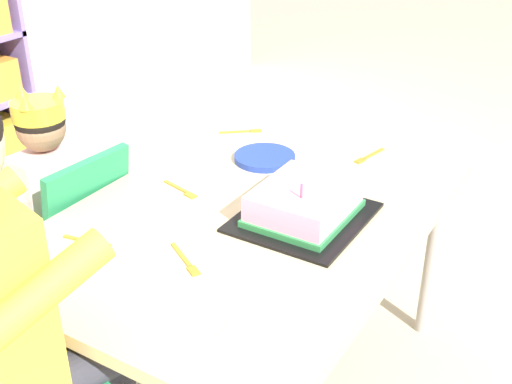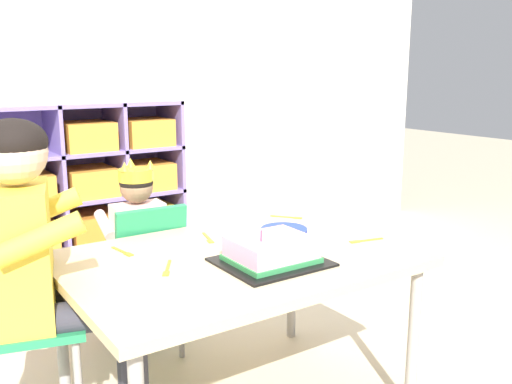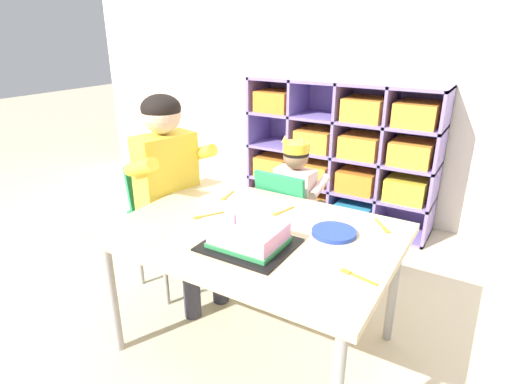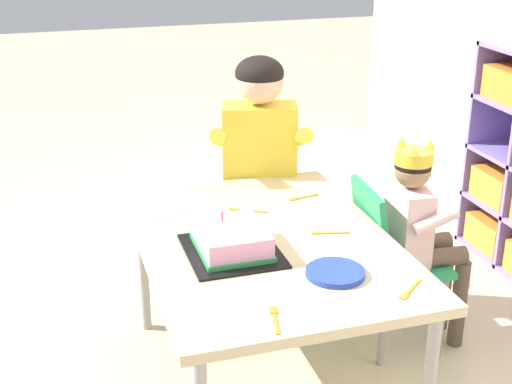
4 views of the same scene
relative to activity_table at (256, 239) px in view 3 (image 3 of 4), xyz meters
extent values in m
plane|color=beige|center=(0.00, 0.00, -0.53)|extent=(16.00, 16.00, 0.00)
cube|color=beige|center=(0.00, 1.72, 0.86)|extent=(5.40, 0.10, 2.78)
cube|color=#7F6BB2|center=(-0.20, 1.65, -0.03)|extent=(1.35, 0.01, 1.02)
cube|color=#7F6BB2|center=(-0.86, 1.48, -0.03)|extent=(0.02, 0.35, 1.02)
cube|color=#7F6BB2|center=(-0.53, 1.48, -0.03)|extent=(0.02, 0.35, 1.02)
cube|color=#7F6BB2|center=(-0.20, 1.48, -0.03)|extent=(0.02, 0.35, 1.02)
cube|color=#7F6BB2|center=(0.14, 1.48, -0.03)|extent=(0.02, 0.35, 1.02)
cube|color=#7F6BB2|center=(0.47, 1.48, -0.03)|extent=(0.02, 0.35, 1.02)
cube|color=#7F6BB2|center=(-0.20, 1.48, -0.52)|extent=(1.35, 0.35, 0.02)
cube|color=#7F6BB2|center=(-0.20, 1.48, -0.27)|extent=(1.35, 0.35, 0.02)
cube|color=#7F6BB2|center=(-0.20, 1.48, -0.03)|extent=(1.35, 0.35, 0.02)
cube|color=#7F6BB2|center=(-0.20, 1.48, 0.22)|extent=(1.35, 0.35, 0.02)
cube|color=#7F6BB2|center=(-0.20, 1.48, 0.47)|extent=(1.35, 0.35, 0.02)
cube|color=orange|center=(-0.70, 1.46, -0.44)|extent=(0.26, 0.28, 0.15)
cube|color=orange|center=(-0.36, 1.46, -0.44)|extent=(0.26, 0.28, 0.15)
cube|color=teal|center=(-0.03, 1.46, -0.44)|extent=(0.26, 0.28, 0.15)
cube|color=orange|center=(-0.70, 1.46, -0.19)|extent=(0.26, 0.28, 0.15)
cube|color=orange|center=(-0.36, 1.46, -0.19)|extent=(0.26, 0.28, 0.15)
cube|color=orange|center=(-0.03, 1.46, -0.19)|extent=(0.26, 0.28, 0.15)
cube|color=yellow|center=(0.30, 1.46, -0.19)|extent=(0.26, 0.28, 0.15)
cube|color=orange|center=(-0.36, 1.46, 0.06)|extent=(0.26, 0.28, 0.15)
cube|color=orange|center=(-0.03, 1.46, 0.06)|extent=(0.26, 0.28, 0.15)
cube|color=orange|center=(0.30, 1.46, 0.06)|extent=(0.26, 0.28, 0.15)
cube|color=orange|center=(-0.70, 1.46, 0.31)|extent=(0.26, 0.28, 0.15)
cube|color=orange|center=(-0.03, 1.46, 0.31)|extent=(0.26, 0.28, 0.15)
cube|color=orange|center=(0.30, 1.46, 0.31)|extent=(0.26, 0.28, 0.15)
cube|color=#D1B789|center=(0.00, 0.00, 0.03)|extent=(1.13, 0.81, 0.03)
cylinder|color=#9E9993|center=(-0.51, -0.35, -0.26)|extent=(0.04, 0.04, 0.55)
cylinder|color=#9E9993|center=(-0.51, 0.35, -0.26)|extent=(0.04, 0.04, 0.55)
cylinder|color=#9E9993|center=(0.51, 0.35, -0.26)|extent=(0.04, 0.04, 0.55)
cube|color=#238451|center=(-0.11, 0.58, -0.18)|extent=(0.32, 0.32, 0.03)
cube|color=#238451|center=(-0.12, 0.44, -0.02)|extent=(0.28, 0.08, 0.31)
cylinder|color=gray|center=(0.02, 0.69, -0.36)|extent=(0.02, 0.02, 0.34)
cylinder|color=gray|center=(-0.22, 0.70, -0.36)|extent=(0.02, 0.02, 0.34)
cylinder|color=gray|center=(0.01, 0.45, -0.36)|extent=(0.02, 0.02, 0.34)
cylinder|color=gray|center=(-0.24, 0.47, -0.36)|extent=(0.02, 0.02, 0.34)
cube|color=beige|center=(-0.11, 0.59, -0.03)|extent=(0.22, 0.13, 0.29)
sphere|color=#997051|center=(-0.11, 0.59, 0.19)|extent=(0.13, 0.13, 0.13)
ellipsoid|color=black|center=(-0.11, 0.59, 0.21)|extent=(0.14, 0.14, 0.10)
cylinder|color=yellow|center=(-0.11, 0.59, 0.24)|extent=(0.14, 0.14, 0.05)
cone|color=yellow|center=(-0.11, 0.65, 0.28)|extent=(0.04, 0.04, 0.04)
cone|color=yellow|center=(-0.06, 0.56, 0.28)|extent=(0.04, 0.04, 0.04)
cone|color=yellow|center=(-0.16, 0.56, 0.28)|extent=(0.04, 0.04, 0.04)
cylinder|color=brown|center=(-0.04, 0.69, -0.14)|extent=(0.08, 0.21, 0.07)
cylinder|color=brown|center=(-0.17, 0.70, -0.14)|extent=(0.08, 0.21, 0.07)
cylinder|color=brown|center=(-0.03, 0.79, -0.35)|extent=(0.06, 0.06, 0.36)
cylinder|color=brown|center=(-0.16, 0.80, -0.35)|extent=(0.06, 0.06, 0.36)
cylinder|color=beige|center=(0.02, 0.62, 0.04)|extent=(0.06, 0.18, 0.10)
cylinder|color=beige|center=(-0.23, 0.64, 0.04)|extent=(0.06, 0.18, 0.10)
cube|color=#238451|center=(-0.64, 0.18, -0.10)|extent=(0.39, 0.39, 0.03)
cube|color=#238451|center=(-0.78, 0.22, 0.03)|extent=(0.13, 0.30, 0.24)
cylinder|color=gray|center=(-0.55, 0.02, -0.32)|extent=(0.02, 0.02, 0.42)
cylinder|color=gray|center=(-0.48, 0.27, -0.32)|extent=(0.02, 0.02, 0.42)
cylinder|color=gray|center=(-0.80, 0.09, -0.32)|extent=(0.02, 0.02, 0.42)
cylinder|color=gray|center=(-0.73, 0.34, -0.32)|extent=(0.02, 0.02, 0.42)
cube|color=yellow|center=(-0.64, 0.18, 0.12)|extent=(0.23, 0.33, 0.42)
sphere|color=#DBB293|center=(-0.64, 0.18, 0.43)|extent=(0.19, 0.19, 0.19)
ellipsoid|color=black|center=(-0.64, 0.18, 0.45)|extent=(0.19, 0.19, 0.14)
cylinder|color=#33333D|center=(-0.52, 0.05, -0.06)|extent=(0.32, 0.18, 0.10)
cylinder|color=#33333D|center=(-0.47, 0.22, -0.06)|extent=(0.32, 0.18, 0.10)
cylinder|color=#33333D|center=(-0.37, 0.01, -0.31)|extent=(0.08, 0.08, 0.44)
cylinder|color=#33333D|center=(-0.33, 0.18, -0.31)|extent=(0.08, 0.08, 0.44)
cylinder|color=yellow|center=(-0.63, 0.00, 0.21)|extent=(0.26, 0.13, 0.14)
cylinder|color=yellow|center=(-0.54, 0.32, 0.21)|extent=(0.26, 0.13, 0.14)
cube|color=black|center=(0.05, -0.13, 0.05)|extent=(0.33, 0.29, 0.01)
cube|color=#EF9EC6|center=(0.05, -0.13, 0.09)|extent=(0.25, 0.21, 0.08)
cube|color=#338E4C|center=(0.05, -0.13, 0.06)|extent=(0.26, 0.22, 0.02)
cylinder|color=#E54C66|center=(0.00, -0.15, 0.15)|extent=(0.01, 0.01, 0.04)
cylinder|color=#233DA3|center=(0.29, 0.12, 0.05)|extent=(0.18, 0.18, 0.02)
cube|color=white|center=(-0.36, -0.27, 0.05)|extent=(0.17, 0.17, 0.00)
cube|color=orange|center=(0.02, 0.24, 0.05)|extent=(0.03, 0.09, 0.00)
cube|color=orange|center=(0.00, 0.18, 0.05)|extent=(0.03, 0.04, 0.00)
cube|color=orange|center=(-0.31, 0.27, 0.05)|extent=(0.02, 0.09, 0.00)
cube|color=orange|center=(-0.30, 0.20, 0.05)|extent=(0.03, 0.04, 0.00)
cube|color=orange|center=(-0.24, 0.03, 0.05)|extent=(0.06, 0.09, 0.00)
cube|color=orange|center=(-0.27, -0.03, 0.05)|extent=(0.04, 0.04, 0.00)
cube|color=orange|center=(0.50, -0.13, 0.05)|extent=(0.10, 0.03, 0.00)
cube|color=orange|center=(0.43, -0.12, 0.05)|extent=(0.04, 0.03, 0.00)
cube|color=orange|center=(0.42, 0.31, 0.05)|extent=(0.07, 0.08, 0.00)
cube|color=orange|center=(0.47, 0.26, 0.05)|extent=(0.04, 0.04, 0.00)
camera|label=1|loc=(-1.19, -0.75, 0.85)|focal=45.53mm
camera|label=2|loc=(-0.96, -1.54, 0.66)|focal=39.68mm
camera|label=3|loc=(0.81, -1.34, 0.82)|focal=29.83mm
camera|label=4|loc=(2.05, -0.67, 1.09)|focal=50.94mm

